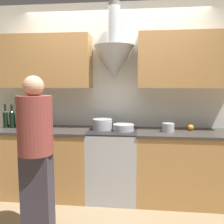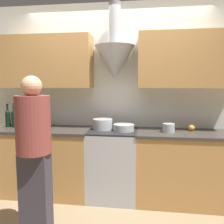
# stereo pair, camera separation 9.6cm
# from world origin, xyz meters

# --- Properties ---
(ground_plane) EXTENTS (12.00, 12.00, 0.00)m
(ground_plane) POSITION_xyz_m (0.00, 0.00, 0.00)
(ground_plane) COLOR #847051
(wall_back) EXTENTS (8.40, 0.53, 2.60)m
(wall_back) POSITION_xyz_m (-0.00, 0.61, 1.47)
(wall_back) COLOR silver
(wall_back) RESTS_ON ground_plane
(counter_left) EXTENTS (1.28, 0.62, 0.90)m
(counter_left) POSITION_xyz_m (-0.94, 0.34, 0.45)
(counter_left) COLOR #B27F47
(counter_left) RESTS_ON ground_plane
(counter_right) EXTENTS (1.26, 0.62, 0.90)m
(counter_right) POSITION_xyz_m (0.93, 0.34, 0.45)
(counter_right) COLOR #B27F47
(counter_right) RESTS_ON ground_plane
(stove_range) EXTENTS (0.63, 0.60, 0.90)m
(stove_range) POSITION_xyz_m (0.00, 0.34, 0.46)
(stove_range) COLOR #A8AAAF
(stove_range) RESTS_ON ground_plane
(wine_bottle_0) EXTENTS (0.07, 0.07, 0.32)m
(wine_bottle_0) POSITION_xyz_m (-1.49, 0.38, 1.04)
(wine_bottle_0) COLOR black
(wine_bottle_0) RESTS_ON counter_left
(wine_bottle_1) EXTENTS (0.08, 0.08, 0.33)m
(wine_bottle_1) POSITION_xyz_m (-1.39, 0.37, 1.04)
(wine_bottle_1) COLOR black
(wine_bottle_1) RESTS_ON counter_left
(wine_bottle_2) EXTENTS (0.07, 0.07, 0.36)m
(wine_bottle_2) POSITION_xyz_m (-1.30, 0.37, 1.05)
(wine_bottle_2) COLOR black
(wine_bottle_2) RESTS_ON counter_left
(wine_bottle_3) EXTENTS (0.07, 0.07, 0.33)m
(wine_bottle_3) POSITION_xyz_m (-1.20, 0.37, 1.04)
(wine_bottle_3) COLOR black
(wine_bottle_3) RESTS_ON counter_left
(wine_bottle_4) EXTENTS (0.07, 0.07, 0.34)m
(wine_bottle_4) POSITION_xyz_m (-1.11, 0.37, 1.04)
(wine_bottle_4) COLOR black
(wine_bottle_4) RESTS_ON counter_left
(stock_pot) EXTENTS (0.25, 0.25, 0.14)m
(stock_pot) POSITION_xyz_m (-0.14, 0.37, 0.97)
(stock_pot) COLOR #A8AAAF
(stock_pot) RESTS_ON stove_range
(mixing_bowl) EXTENTS (0.26, 0.26, 0.08)m
(mixing_bowl) POSITION_xyz_m (0.14, 0.32, 0.95)
(mixing_bowl) COLOR #A8AAAF
(mixing_bowl) RESTS_ON stove_range
(orange_fruit) EXTENTS (0.08, 0.08, 0.08)m
(orange_fruit) POSITION_xyz_m (1.00, 0.44, 0.94)
(orange_fruit) COLOR orange
(orange_fruit) RESTS_ON counter_right
(saucepan) EXTENTS (0.15, 0.15, 0.11)m
(saucepan) POSITION_xyz_m (0.70, 0.31, 0.96)
(saucepan) COLOR #A8AAAF
(saucepan) RESTS_ON counter_right
(person_foreground_left) EXTENTS (0.32, 0.32, 1.58)m
(person_foreground_left) POSITION_xyz_m (-0.62, -0.61, 0.87)
(person_foreground_left) COLOR #38333D
(person_foreground_left) RESTS_ON ground_plane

